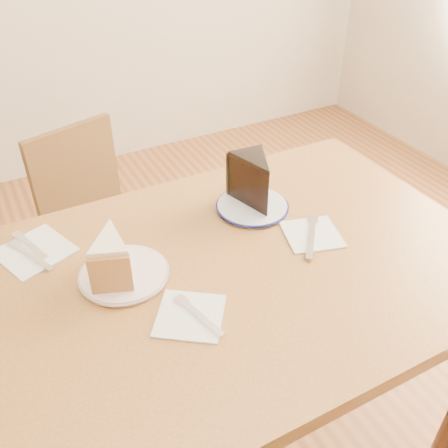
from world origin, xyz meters
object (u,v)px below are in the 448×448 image
plate_cream (124,274)px  chocolate_cake (256,184)px  table (233,296)px  chair_far (101,226)px  carrot_cake (112,256)px  plate_navy (252,206)px

plate_cream → chocolate_cake: bearing=13.8°
table → chocolate_cake: (0.16, 0.17, 0.17)m
chair_far → chocolate_cake: size_ratio=5.77×
table → chair_far: bearing=100.4°
plate_cream → carrot_cake: carrot_cake is taller
chair_far → plate_cream: size_ratio=4.08×
table → plate_cream: size_ratio=6.34×
plate_cream → chair_far: bearing=81.6°
plate_cream → plate_navy: bearing=14.0°
plate_navy → chocolate_cake: (0.01, 0.00, 0.07)m
plate_navy → carrot_cake: bearing=-168.2°
plate_cream → carrot_cake: (-0.02, 0.01, 0.05)m
carrot_cake → chocolate_cake: 0.42m
table → chocolate_cake: 0.29m
table → chocolate_cake: chocolate_cake is taller
chair_far → plate_navy: (0.29, -0.55, 0.33)m
chair_far → carrot_cake: carrot_cake is taller
table → carrot_cake: bearing=159.9°
plate_cream → plate_navy: same height
carrot_cake → chocolate_cake: size_ratio=0.87×
plate_navy → chocolate_cake: bearing=5.4°
chair_far → carrot_cake: 0.75m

